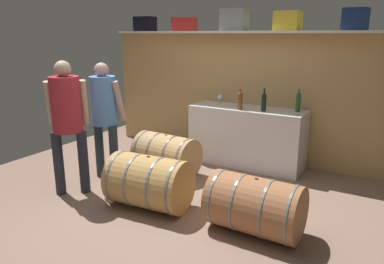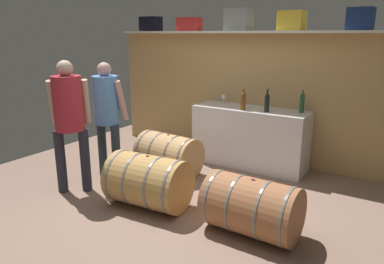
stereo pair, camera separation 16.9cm
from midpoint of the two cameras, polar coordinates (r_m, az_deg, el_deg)
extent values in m
cube|color=#8B6D5D|center=(4.72, -2.65, -9.02)|extent=(5.67, 7.54, 0.02)
cube|color=tan|center=(5.83, 5.96, 5.58)|extent=(4.47, 0.10, 1.93)
cube|color=silver|center=(5.61, 5.58, 15.29)|extent=(4.11, 0.40, 0.03)
cube|color=black|center=(6.46, -8.12, 16.37)|extent=(0.34, 0.26, 0.24)
cube|color=red|center=(6.02, -2.04, 16.47)|extent=(0.40, 0.21, 0.21)
cube|color=gray|center=(5.61, 5.76, 17.04)|extent=(0.37, 0.31, 0.31)
cube|color=gold|center=(5.33, 13.81, 16.52)|extent=(0.35, 0.26, 0.26)
cube|color=navy|center=(5.14, 23.29, 15.89)|extent=(0.30, 0.28, 0.27)
cube|color=silver|center=(5.50, 7.65, -0.70)|extent=(1.68, 0.57, 0.87)
cylinder|color=brown|center=(5.24, 6.58, 4.60)|extent=(0.07, 0.07, 0.20)
sphere|color=brown|center=(5.22, 6.62, 5.85)|extent=(0.07, 0.07, 0.07)
cylinder|color=brown|center=(5.21, 6.64, 6.33)|extent=(0.03, 0.03, 0.07)
cylinder|color=#28522F|center=(5.25, 15.37, 4.30)|extent=(0.06, 0.06, 0.23)
sphere|color=#28522F|center=(5.22, 15.46, 5.64)|extent=(0.06, 0.06, 0.06)
cylinder|color=#28522F|center=(5.22, 15.49, 6.10)|extent=(0.02, 0.02, 0.07)
cylinder|color=black|center=(5.17, 10.23, 4.36)|extent=(0.07, 0.07, 0.21)
sphere|color=black|center=(5.15, 10.29, 5.63)|extent=(0.06, 0.06, 0.06)
cylinder|color=black|center=(5.15, 10.32, 6.22)|extent=(0.03, 0.03, 0.09)
cylinder|color=white|center=(5.66, 3.47, 4.43)|extent=(0.07, 0.07, 0.00)
cylinder|color=white|center=(5.65, 3.48, 4.84)|extent=(0.01, 0.01, 0.08)
sphere|color=white|center=(5.64, 3.49, 5.52)|extent=(0.08, 0.08, 0.08)
sphere|color=maroon|center=(5.64, 3.49, 5.40)|extent=(0.05, 0.05, 0.05)
cylinder|color=tan|center=(5.16, -4.96, -3.46)|extent=(0.91, 0.62, 0.55)
cylinder|color=slate|center=(5.39, -7.97, -2.73)|extent=(0.07, 0.57, 0.56)
cylinder|color=slate|center=(5.25, -6.14, -3.18)|extent=(0.07, 0.57, 0.56)
cylinder|color=slate|center=(5.08, -3.74, -3.75)|extent=(0.07, 0.57, 0.56)
cylinder|color=slate|center=(4.95, -1.68, -4.24)|extent=(0.07, 0.57, 0.56)
cylinder|color=#95524D|center=(5.08, -5.03, -0.44)|extent=(0.04, 0.04, 0.01)
cylinder|color=#A56741|center=(3.69, 8.50, -11.30)|extent=(0.92, 0.59, 0.56)
cylinder|color=slate|center=(3.84, 3.20, -10.08)|extent=(0.04, 0.58, 0.58)
cylinder|color=slate|center=(3.75, 6.42, -10.83)|extent=(0.04, 0.58, 0.58)
cylinder|color=slate|center=(3.65, 10.63, -11.77)|extent=(0.04, 0.58, 0.58)
cylinder|color=slate|center=(3.58, 14.23, -12.51)|extent=(0.04, 0.58, 0.58)
cylinder|color=#914C45|center=(3.58, 8.68, -7.16)|extent=(0.04, 0.04, 0.01)
cylinder|color=tan|center=(4.19, -7.87, -7.72)|extent=(0.93, 0.66, 0.60)
cylinder|color=slate|center=(4.40, -11.95, -6.80)|extent=(0.07, 0.61, 0.61)
cylinder|color=slate|center=(4.27, -9.47, -7.37)|extent=(0.07, 0.61, 0.61)
cylinder|color=slate|center=(4.12, -6.20, -8.09)|extent=(0.07, 0.61, 0.61)
cylinder|color=slate|center=(4.01, -3.36, -8.69)|extent=(0.07, 0.61, 0.61)
cylinder|color=#98433D|center=(4.09, -8.02, -3.80)|extent=(0.04, 0.04, 0.01)
cylinder|color=#27343E|center=(4.98, -13.03, -3.31)|extent=(0.12, 0.12, 0.76)
cylinder|color=#27343E|center=(5.18, -15.15, -2.71)|extent=(0.12, 0.12, 0.76)
cylinder|color=#5386CA|center=(4.91, -14.63, 4.76)|extent=(0.33, 0.33, 0.63)
sphere|color=tan|center=(4.86, -14.95, 9.38)|extent=(0.18, 0.18, 0.18)
cylinder|color=tan|center=(4.83, -12.29, 4.74)|extent=(0.10, 0.20, 0.54)
cylinder|color=tan|center=(5.12, -15.23, 5.11)|extent=(0.10, 0.22, 0.53)
cylinder|color=#262937|center=(4.72, -17.57, -4.49)|extent=(0.12, 0.12, 0.79)
cylinder|color=#262937|center=(4.76, -21.08, -4.61)|extent=(0.12, 0.12, 0.79)
cylinder|color=#A92733|center=(4.56, -20.12, 4.06)|extent=(0.34, 0.34, 0.65)
sphere|color=tan|center=(4.50, -20.60, 9.21)|extent=(0.19, 0.19, 0.19)
cylinder|color=tan|center=(4.62, -17.52, 4.42)|extent=(0.17, 0.18, 0.56)
cylinder|color=tan|center=(4.69, -22.30, 4.14)|extent=(0.19, 0.21, 0.56)
camera|label=1|loc=(0.08, -91.13, -0.31)|focal=34.15mm
camera|label=2|loc=(0.08, 88.87, 0.31)|focal=34.15mm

